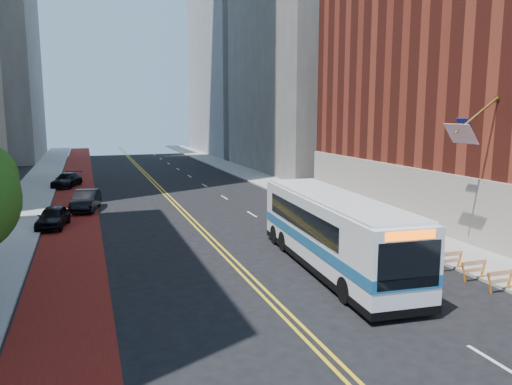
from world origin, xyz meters
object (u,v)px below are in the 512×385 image
Objects in this scene: transit_bus at (332,231)px; car_a at (53,217)px; car_b at (86,200)px; car_c at (67,180)px.

transit_bus reaches higher than car_a.
transit_bus is 22.79m from car_b.
transit_bus reaches higher than car_c.
car_b is at bearing -64.26° from car_c.
transit_bus is at bearing -49.98° from car_c.
car_b is 0.99× the size of car_c.
transit_bus is at bearing -36.08° from car_a.
transit_bus is 2.75× the size of car_c.
car_c is at bearing 115.56° from transit_bus.
car_a is at bearing -100.96° from car_b.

